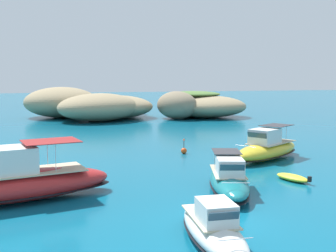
{
  "coord_description": "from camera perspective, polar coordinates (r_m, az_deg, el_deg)",
  "views": [
    {
      "loc": [
        -8.35,
        -17.12,
        7.0
      ],
      "look_at": [
        3.51,
        18.35,
        2.64
      ],
      "focal_mm": 42.95,
      "sensor_mm": 36.0,
      "label": 1
    }
  ],
  "objects": [
    {
      "name": "dinghy_tender",
      "position": [
        29.36,
        17.28,
        -7.0
      ],
      "size": [
        1.73,
        2.87,
        0.58
      ],
      "color": "yellow",
      "rests_on": "ground"
    },
    {
      "name": "motorboat_white",
      "position": [
        17.77,
        6.48,
        -14.3
      ],
      "size": [
        2.7,
        6.79,
        1.96
      ],
      "color": "white",
      "rests_on": "ground"
    },
    {
      "name": "motorboat_red",
      "position": [
        24.88,
        -20.44,
        -7.55
      ],
      "size": [
        11.2,
        5.04,
        3.38
      ],
      "color": "red",
      "rests_on": "ground"
    },
    {
      "name": "ground_plane",
      "position": [
        20.29,
        7.25,
        -13.58
      ],
      "size": [
        400.0,
        400.0,
        0.0
      ],
      "primitive_type": "plane",
      "color": "#0C5B7A"
    },
    {
      "name": "motorboat_teal",
      "position": [
        25.44,
        8.61,
        -7.63
      ],
      "size": [
        4.64,
        7.87,
        2.37
      ],
      "color": "#19727A",
      "rests_on": "ground"
    },
    {
      "name": "motorboat_yellow",
      "position": [
        36.31,
        13.86,
        -3.18
      ],
      "size": [
        9.47,
        6.84,
        2.9
      ],
      "color": "yellow",
      "rests_on": "ground"
    },
    {
      "name": "islet_small",
      "position": [
        76.2,
        4.29,
        3.0
      ],
      "size": [
        18.23,
        18.46,
        4.9
      ],
      "color": "#84755B",
      "rests_on": "ground"
    },
    {
      "name": "islet_large",
      "position": [
        74.19,
        -10.64,
        2.93
      ],
      "size": [
        27.54,
        26.21,
        5.6
      ],
      "color": "#9E8966",
      "rests_on": "ground"
    },
    {
      "name": "channel_buoy",
      "position": [
        38.0,
        2.27,
        -3.45
      ],
      "size": [
        0.56,
        0.56,
        1.48
      ],
      "color": "#E54C19",
      "rests_on": "ground"
    }
  ]
}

